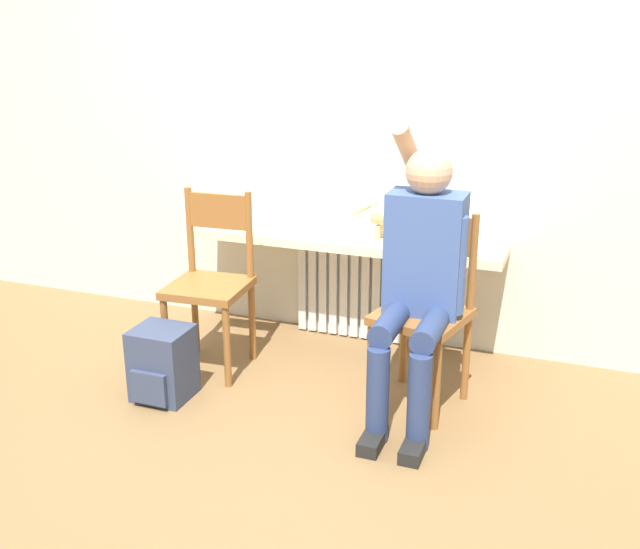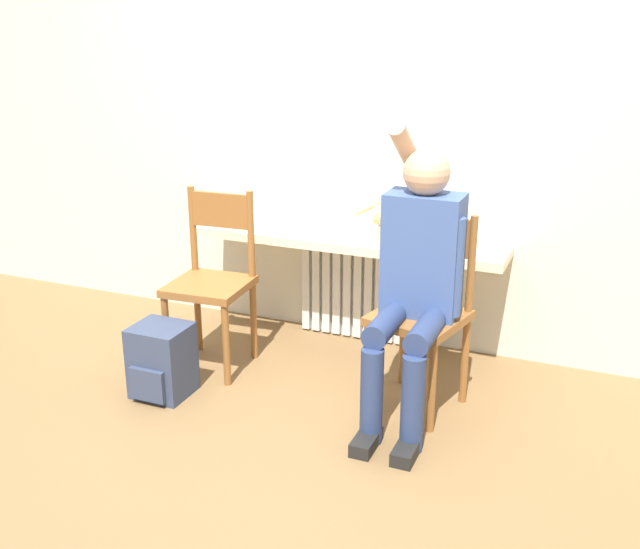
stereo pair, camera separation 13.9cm
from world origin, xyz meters
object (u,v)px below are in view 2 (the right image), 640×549
object	(u,v)px
person	(417,272)
backpack	(162,361)
cat	(400,217)
chair_left	(213,278)
chair_right	(423,309)

from	to	relation	value
person	backpack	world-z (taller)	person
backpack	cat	bearing A→B (deg)	45.46
chair_left	cat	xyz separation A→B (m)	(0.84, 0.51, 0.29)
chair_left	person	bearing A→B (deg)	-8.97
chair_left	person	size ratio (longest dim) A/B	0.68
chair_right	person	world-z (taller)	person
chair_left	backpack	world-z (taller)	chair_left
person	cat	size ratio (longest dim) A/B	3.25
person	backpack	distance (m)	1.31
chair_right	person	bearing A→B (deg)	-82.09
chair_right	person	distance (m)	0.24
person	chair_right	bearing A→B (deg)	85.04
chair_left	chair_right	world-z (taller)	same
backpack	chair_right	bearing A→B (deg)	18.89
chair_right	person	size ratio (longest dim) A/B	0.68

